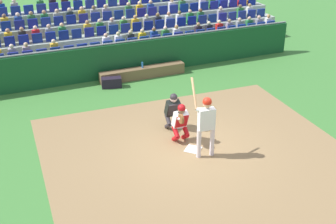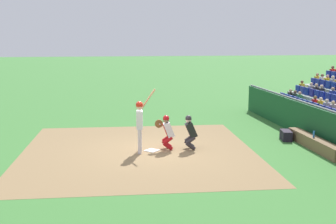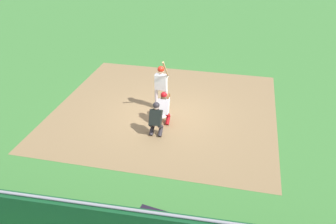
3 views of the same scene
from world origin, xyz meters
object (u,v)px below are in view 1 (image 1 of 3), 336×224
object	(u,v)px
home_plate_umpire	(173,109)
home_plate_marker	(193,149)
equipment_duffel_bag	(111,82)
water_bottle_on_bench	(142,65)
batter_at_plate	(206,120)
dugout_bench	(143,73)
catcher_crouching	(181,121)

from	to	relation	value
home_plate_umpire	home_plate_marker	bearing A→B (deg)	91.24
home_plate_marker	equipment_duffel_bag	bearing A→B (deg)	-81.38
home_plate_umpire	water_bottle_on_bench	size ratio (longest dim) A/B	5.37
home_plate_umpire	equipment_duffel_bag	xyz separation A→B (m)	(0.81, -4.12, -0.51)
batter_at_plate	water_bottle_on_bench	xyz separation A→B (m)	(-0.46, -6.41, -0.62)
home_plate_umpire	dugout_bench	xyz separation A→B (m)	(-0.66, -4.57, -0.48)
home_plate_umpire	water_bottle_on_bench	xyz separation A→B (m)	(-0.65, -4.55, -0.14)
dugout_bench	water_bottle_on_bench	size ratio (longest dim) A/B	14.99
water_bottle_on_bench	equipment_duffel_bag	distance (m)	1.56
home_plate_umpire	dugout_bench	size ratio (longest dim) A/B	0.36
catcher_crouching	home_plate_umpire	size ratio (longest dim) A/B	1.01
home_plate_marker	dugout_bench	distance (m)	6.03
batter_at_plate	home_plate_umpire	world-z (taller)	batter_at_plate
catcher_crouching	dugout_bench	world-z (taller)	catcher_crouching
home_plate_umpire	water_bottle_on_bench	bearing A→B (deg)	-98.12
equipment_duffel_bag	home_plate_marker	bearing A→B (deg)	110.31
catcher_crouching	equipment_duffel_bag	xyz separation A→B (m)	(0.69, -4.96, -0.53)
home_plate_marker	home_plate_umpire	size ratio (longest dim) A/B	0.34
batter_at_plate	equipment_duffel_bag	bearing A→B (deg)	-80.57
batter_at_plate	equipment_duffel_bag	distance (m)	6.15
catcher_crouching	water_bottle_on_bench	distance (m)	5.45
home_plate_marker	catcher_crouching	distance (m)	0.93
batter_at_plate	home_plate_marker	bearing A→B (deg)	-70.71
batter_at_plate	home_plate_umpire	xyz separation A→B (m)	(0.19, -1.87, -0.47)
home_plate_marker	home_plate_umpire	bearing A→B (deg)	-88.76
batter_at_plate	home_plate_umpire	bearing A→B (deg)	-84.35
batter_at_plate	dugout_bench	distance (m)	6.53
batter_at_plate	catcher_crouching	distance (m)	1.16
home_plate_umpire	equipment_duffel_bag	distance (m)	4.23
water_bottle_on_bench	equipment_duffel_bag	world-z (taller)	water_bottle_on_bench
water_bottle_on_bench	equipment_duffel_bag	size ratio (longest dim) A/B	0.31
home_plate_marker	batter_at_plate	bearing A→B (deg)	109.29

